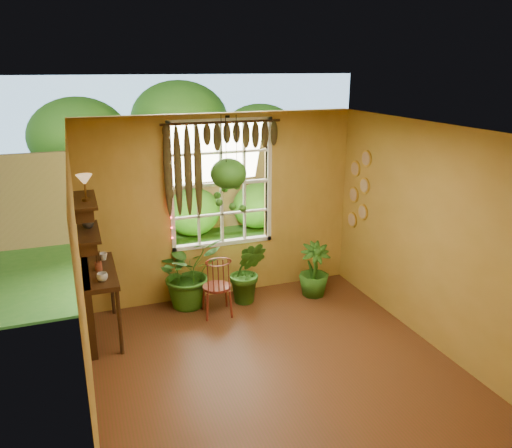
# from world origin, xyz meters

# --- Properties ---
(floor) EXTENTS (4.50, 4.50, 0.00)m
(floor) POSITION_xyz_m (0.00, 0.00, 0.00)
(floor) COLOR #5D2D1A
(floor) RESTS_ON ground
(ceiling) EXTENTS (4.50, 4.50, 0.00)m
(ceiling) POSITION_xyz_m (0.00, 0.00, 2.70)
(ceiling) COLOR silver
(ceiling) RESTS_ON wall_back
(wall_back) EXTENTS (4.00, 0.00, 4.00)m
(wall_back) POSITION_xyz_m (0.00, 2.25, 1.35)
(wall_back) COLOR gold
(wall_back) RESTS_ON floor
(wall_left) EXTENTS (0.00, 4.50, 4.50)m
(wall_left) POSITION_xyz_m (-2.00, 0.00, 1.35)
(wall_left) COLOR gold
(wall_left) RESTS_ON floor
(wall_right) EXTENTS (0.00, 4.50, 4.50)m
(wall_right) POSITION_xyz_m (2.00, 0.00, 1.35)
(wall_right) COLOR gold
(wall_right) RESTS_ON floor
(window) EXTENTS (1.52, 0.10, 1.86)m
(window) POSITION_xyz_m (0.00, 2.28, 1.70)
(window) COLOR white
(window) RESTS_ON wall_back
(valance_vine) EXTENTS (1.70, 0.12, 1.10)m
(valance_vine) POSITION_xyz_m (-0.08, 2.16, 2.28)
(valance_vine) COLOR #39200F
(valance_vine) RESTS_ON window
(string_lights) EXTENTS (0.03, 0.03, 1.54)m
(string_lights) POSITION_xyz_m (-0.76, 2.19, 1.75)
(string_lights) COLOR #FF2633
(string_lights) RESTS_ON window
(wall_plates) EXTENTS (0.04, 0.32, 1.10)m
(wall_plates) POSITION_xyz_m (1.98, 1.79, 1.55)
(wall_plates) COLOR beige
(wall_plates) RESTS_ON wall_right
(counter_ledge) EXTENTS (0.40, 1.20, 0.90)m
(counter_ledge) POSITION_xyz_m (-1.91, 1.60, 0.55)
(counter_ledge) COLOR #39200F
(counter_ledge) RESTS_ON floor
(shelf_lower) EXTENTS (0.25, 0.90, 0.04)m
(shelf_lower) POSITION_xyz_m (-1.88, 1.60, 1.40)
(shelf_lower) COLOR #39200F
(shelf_lower) RESTS_ON wall_left
(shelf_upper) EXTENTS (0.25, 0.90, 0.04)m
(shelf_upper) POSITION_xyz_m (-1.88, 1.60, 1.80)
(shelf_upper) COLOR #39200F
(shelf_upper) RESTS_ON wall_left
(backyard) EXTENTS (14.00, 10.00, 12.00)m
(backyard) POSITION_xyz_m (0.24, 6.87, 1.28)
(backyard) COLOR #265D1A
(backyard) RESTS_ON ground
(windsor_chair) EXTENTS (0.42, 0.45, 1.04)m
(windsor_chair) POSITION_xyz_m (-0.29, 1.61, 0.30)
(windsor_chair) COLOR maroon
(windsor_chair) RESTS_ON floor
(potted_plant_left) EXTENTS (1.14, 1.06, 1.03)m
(potted_plant_left) POSITION_xyz_m (-0.58, 2.03, 0.52)
(potted_plant_left) COLOR #1E5015
(potted_plant_left) RESTS_ON floor
(potted_plant_mid) EXTENTS (0.65, 0.60, 0.95)m
(potted_plant_mid) POSITION_xyz_m (0.24, 1.83, 0.48)
(potted_plant_mid) COLOR #1E5015
(potted_plant_mid) RESTS_ON floor
(potted_plant_right) EXTENTS (0.51, 0.51, 0.82)m
(potted_plant_right) POSITION_xyz_m (1.25, 1.71, 0.41)
(potted_plant_right) COLOR #1E5015
(potted_plant_right) RESTS_ON floor
(hanging_basket) EXTENTS (0.49, 0.49, 1.34)m
(hanging_basket) POSITION_xyz_m (0.01, 1.94, 1.89)
(hanging_basket) COLOR black
(hanging_basket) RESTS_ON ceiling
(cup_a) EXTENTS (0.14, 0.14, 0.10)m
(cup_a) POSITION_xyz_m (-1.78, 1.23, 0.95)
(cup_a) COLOR silver
(cup_a) RESTS_ON counter_ledge
(cup_b) EXTENTS (0.12, 0.12, 0.10)m
(cup_b) POSITION_xyz_m (-1.72, 1.92, 0.95)
(cup_b) COLOR beige
(cup_b) RESTS_ON counter_ledge
(brush_jar) EXTENTS (0.09, 0.09, 0.32)m
(brush_jar) POSITION_xyz_m (-1.80, 1.58, 1.03)
(brush_jar) COLOR brown
(brush_jar) RESTS_ON counter_ledge
(shelf_vase) EXTENTS (0.14, 0.14, 0.15)m
(shelf_vase) POSITION_xyz_m (-1.87, 1.72, 1.49)
(shelf_vase) COLOR #B2AD99
(shelf_vase) RESTS_ON shelf_lower
(tiffany_lamp) EXTENTS (0.19, 0.19, 0.31)m
(tiffany_lamp) POSITION_xyz_m (-1.86, 1.50, 2.05)
(tiffany_lamp) COLOR brown
(tiffany_lamp) RESTS_ON shelf_upper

